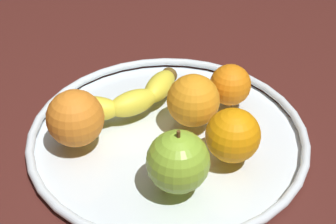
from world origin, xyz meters
The scene contains 8 objects.
ground_plane centered at (0.00, 0.00, -2.00)cm, with size 157.11×157.11×4.00cm, color #481F1B.
fruit_bowl centered at (0.00, 0.00, 0.92)cm, with size 38.93×38.93×1.80cm.
banana centered at (-1.48, 7.13, 3.59)cm, with size 19.28×7.97×3.58cm.
apple centered at (-5.21, -9.30, 5.60)cm, with size 7.60×7.60×8.40cm.
orange_center centered at (3.44, -9.20, 5.31)cm, with size 7.01×7.01×7.01cm, color orange.
orange_back_left centered at (3.83, -0.60, 5.47)cm, with size 7.34×7.34×7.34cm, color orange.
orange_front_left centered at (-11.20, 5.10, 5.60)cm, with size 7.60×7.60×7.60cm, color orange.
orange_back_right centered at (11.14, -0.08, 4.83)cm, with size 6.07×6.07×6.07cm, color orange.
Camera 1 is at (-30.50, -42.68, 44.82)cm, focal length 52.34 mm.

